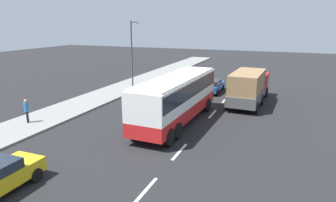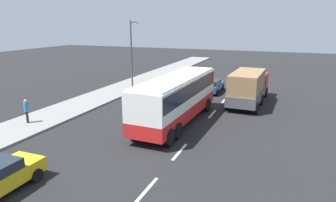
% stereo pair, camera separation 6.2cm
% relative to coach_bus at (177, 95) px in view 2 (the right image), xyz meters
% --- Properties ---
extents(ground_plane, '(120.00, 120.00, 0.00)m').
position_rel_coach_bus_xyz_m(ground_plane, '(1.07, 0.39, -2.16)').
color(ground_plane, black).
extents(sidewalk_curb, '(80.00, 4.00, 0.15)m').
position_rel_coach_bus_xyz_m(sidewalk_curb, '(1.07, 9.74, -2.08)').
color(sidewalk_curb, gray).
rests_on(sidewalk_curb, ground_plane).
extents(lane_centreline, '(46.86, 0.16, 0.01)m').
position_rel_coach_bus_xyz_m(lane_centreline, '(4.95, -1.94, -2.15)').
color(lane_centreline, white).
rests_on(lane_centreline, ground_plane).
extents(coach_bus, '(10.82, 3.05, 3.48)m').
position_rel_coach_bus_xyz_m(coach_bus, '(0.00, 0.00, 0.00)').
color(coach_bus, red).
rests_on(coach_bus, ground_plane).
extents(cargo_truck, '(8.26, 2.97, 3.06)m').
position_rel_coach_bus_xyz_m(cargo_truck, '(7.53, -4.18, -0.52)').
color(cargo_truck, red).
rests_on(cargo_truck, ground_plane).
extents(car_blue_saloon, '(4.21, 1.90, 1.38)m').
position_rel_coach_bus_xyz_m(car_blue_saloon, '(10.81, -0.01, -1.41)').
color(car_blue_saloon, '#194799').
rests_on(car_blue_saloon, ground_plane).
extents(pedestrian_near_curb, '(0.32, 0.32, 1.74)m').
position_rel_coach_bus_xyz_m(pedestrian_near_curb, '(-4.43, 9.98, -1.00)').
color(pedestrian_near_curb, black).
rests_on(pedestrian_near_curb, sidewalk_curb).
extents(street_lamp, '(1.76, 0.24, 7.26)m').
position_rel_coach_bus_xyz_m(street_lamp, '(8.85, 8.42, 2.14)').
color(street_lamp, '#47474C').
rests_on(street_lamp, sidewalk_curb).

